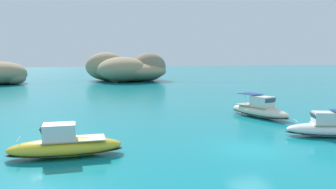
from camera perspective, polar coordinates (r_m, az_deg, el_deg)
name	(u,v)px	position (r m, az deg, el deg)	size (l,w,h in m)	color
ground_plane	(251,149)	(22.23, 13.71, -8.90)	(400.00, 400.00, 0.00)	#0F7F89
islet_large	(130,69)	(85.69, -6.44, 4.28)	(23.04, 24.98, 7.07)	#84755B
motorboat_white	(329,128)	(27.38, 25.41, -5.16)	(6.32, 4.34, 1.93)	white
motorboat_cream	(259,110)	(33.94, 15.11, -2.53)	(3.62, 7.25, 2.19)	beige
motorboat_yellow	(65,146)	(20.79, -16.90, -8.20)	(6.69, 2.40, 1.95)	yellow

